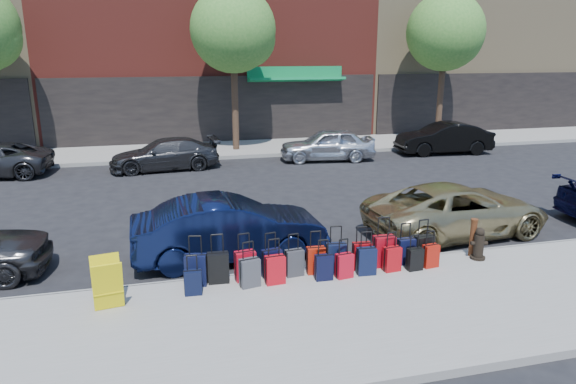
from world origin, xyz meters
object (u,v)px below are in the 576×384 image
object	(u,v)px
suitcase_front_5	(316,260)
car_far_2	(327,145)
bollard	(473,237)
car_far_3	(444,138)
tree_right	(448,34)
car_far_1	(165,154)
car_near_2	(457,210)
tree_center	(236,32)
car_near_1	(230,229)
fire_hydrant	(479,244)
display_rack	(107,284)

from	to	relation	value
suitcase_front_5	car_far_2	size ratio (longest dim) A/B	0.22
bollard	car_far_2	world-z (taller)	car_far_2
car_far_3	suitcase_front_5	bearing A→B (deg)	-35.59
tree_right	car_far_1	world-z (taller)	tree_right
car_near_2	car_far_3	distance (m)	11.28
tree_center	suitcase_front_5	bearing A→B (deg)	-92.57
tree_right	car_near_1	size ratio (longest dim) A/B	1.67
tree_center	fire_hydrant	xyz separation A→B (m)	(3.06, -14.46, -4.93)
display_rack	tree_right	bearing A→B (deg)	34.95
tree_right	display_rack	size ratio (longest dim) A/B	7.95
fire_hydrant	bollard	world-z (taller)	bollard
car_near_2	car_far_3	xyz separation A→B (m)	(5.44, 9.88, 0.05)
display_rack	car_far_3	xyz separation A→B (m)	(13.80, 12.12, 0.11)
car_near_1	car_far_3	xyz separation A→B (m)	(11.32, 10.07, -0.00)
fire_hydrant	display_rack	world-z (taller)	display_rack
tree_center	car_far_1	world-z (taller)	tree_center
car_near_1	car_near_2	distance (m)	5.89
display_rack	car_far_2	xyz separation A→B (m)	(8.09, 11.97, 0.09)
car_far_1	fire_hydrant	bearing A→B (deg)	24.50
tree_right	car_near_2	distance (m)	15.06
suitcase_front_5	display_rack	size ratio (longest dim) A/B	0.99
bollard	car_near_1	bearing A→B (deg)	163.70
car_far_2	tree_center	bearing A→B (deg)	-122.01
fire_hydrant	car_near_1	bearing A→B (deg)	175.01
tree_center	bollard	distance (m)	15.36
bollard	car_near_2	size ratio (longest dim) A/B	0.18
tree_center	car_near_1	distance (m)	13.76
car_far_1	suitcase_front_5	bearing A→B (deg)	8.89
bollard	car_far_3	distance (m)	13.10
fire_hydrant	car_far_3	bearing A→B (deg)	75.88
display_rack	car_near_1	distance (m)	3.22
display_rack	tree_center	bearing A→B (deg)	63.13
tree_right	display_rack	distance (m)	21.73
suitcase_front_5	car_far_3	distance (m)	15.20
display_rack	car_far_1	size ratio (longest dim) A/B	0.21
tree_center	car_far_1	xyz separation A→B (m)	(-3.46, -2.95, -4.79)
tree_right	display_rack	bearing A→B (deg)	-135.72
bollard	car_near_1	world-z (taller)	car_near_1
tree_right	car_near_1	world-z (taller)	tree_right
suitcase_front_5	car_far_2	distance (m)	12.19
tree_center	display_rack	world-z (taller)	tree_center
car_far_3	car_far_1	bearing A→B (deg)	-84.36
suitcase_front_5	bollard	size ratio (longest dim) A/B	1.05
display_rack	car_near_2	xyz separation A→B (m)	(8.36, 2.24, 0.06)
tree_right	fire_hydrant	size ratio (longest dim) A/B	10.00
suitcase_front_5	display_rack	xyz separation A→B (m)	(-4.03, -0.48, 0.17)
bollard	car_near_1	size ratio (longest dim) A/B	0.20
suitcase_front_5	car_far_3	bearing A→B (deg)	53.24
suitcase_front_5	car_far_1	xyz separation A→B (m)	(-2.81, 11.37, 0.19)
fire_hydrant	car_near_2	distance (m)	2.01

